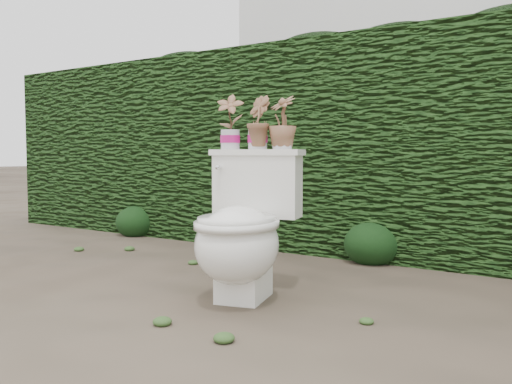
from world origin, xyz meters
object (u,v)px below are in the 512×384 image
Objects in this scene: potted_plant_center at (258,123)px; potted_plant_right at (282,124)px; toilet at (243,232)px; potted_plant_left at (230,123)px.

potted_plant_center reaches higher than potted_plant_right.
toilet is 0.62m from potted_plant_right.
toilet is at bearing 150.56° from potted_plant_center.
potted_plant_center is 0.14m from potted_plant_right.
toilet is at bearing -87.02° from potted_plant_right.
potted_plant_center is at bearing 89.69° from toilet.
potted_plant_right is (0.13, 0.04, -0.00)m from potted_plant_center.
potted_plant_left reaches higher than potted_plant_center.
potted_plant_left reaches higher than toilet.
potted_plant_left is at bearing 60.87° from potted_plant_center.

